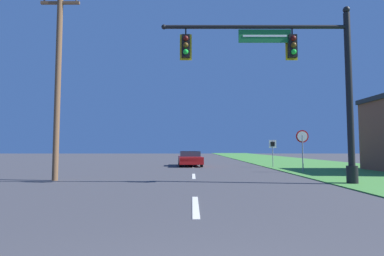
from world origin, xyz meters
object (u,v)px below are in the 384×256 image
Objects in this scene: signal_mast at (301,76)px; car_ahead at (189,159)px; utility_pole_near at (57,77)px; route_sign_post at (272,147)px; stop_sign at (301,141)px.

signal_mast reaches higher than car_ahead.
car_ahead is 13.21m from utility_pole_near.
signal_mast is 3.94× the size of route_sign_post.
signal_mast is at bearing -109.56° from stop_sign.
route_sign_post is (1.55, 10.54, -2.89)m from signal_mast.
signal_mast is at bearing -7.19° from utility_pole_near.
stop_sign is at bearing 70.44° from signal_mast.
signal_mast reaches higher than stop_sign.
route_sign_post is 0.22× the size of utility_pole_near.
utility_pole_near is at bearing -160.76° from stop_sign.
stop_sign is 13.87m from utility_pole_near.
car_ahead is at bearing 61.51° from utility_pole_near.
stop_sign is (2.07, 5.83, -2.55)m from signal_mast.
route_sign_post is at bearing 36.77° from utility_pole_near.
route_sign_post is at bearing 81.66° from signal_mast.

